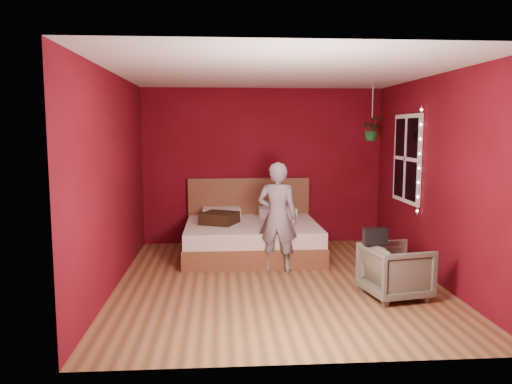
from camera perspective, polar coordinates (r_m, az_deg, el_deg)
name	(u,v)px	position (r m, az deg, el deg)	size (l,w,h in m)	color
floor	(277,282)	(6.43, 2.46, -10.19)	(4.50, 4.50, 0.00)	olive
room_walls	(278,149)	(6.14, 2.54, 4.94)	(4.04, 4.54, 2.62)	maroon
window	(407,159)	(7.50, 16.83, 3.67)	(0.05, 0.97, 1.27)	white
fairy_lights	(419,161)	(7.00, 18.17, 3.39)	(0.04, 0.04, 1.45)	silver
bed	(252,236)	(7.72, -0.51, -5.01)	(2.02, 1.72, 1.11)	brown
person	(277,217)	(6.74, 2.45, -2.87)	(0.54, 0.36, 1.49)	gray
armchair	(396,271)	(5.98, 15.66, -8.70)	(0.66, 0.68, 0.62)	#5C5848
handbag	(375,236)	(5.84, 13.45, -4.96)	(0.26, 0.13, 0.19)	black
throw_pillow	(219,218)	(7.54, -4.20, -2.98)	(0.48, 0.48, 0.17)	#321E10
hanging_plant	(372,129)	(7.79, 13.10, 7.00)	(0.36, 0.32, 0.86)	silver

